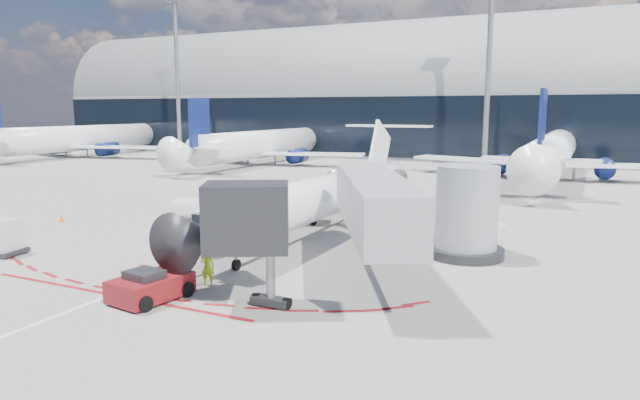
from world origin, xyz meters
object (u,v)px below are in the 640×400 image
at_px(regional_jet, 325,195).
at_px(uld_container, 1,238).
at_px(ramp_worker, 208,267).
at_px(pushback_tug, 150,286).

xyz_separation_m(regional_jet, uld_container, (-12.89, -12.93, -1.36)).
bearing_deg(uld_container, regional_jet, 35.16).
xyz_separation_m(regional_jet, ramp_worker, (0.19, -12.50, -1.46)).
bearing_deg(uld_container, pushback_tug, -20.05).
height_order(ramp_worker, uld_container, uld_container).
bearing_deg(ramp_worker, uld_container, -17.69).
height_order(regional_jet, ramp_worker, regional_jet).
distance_m(regional_jet, uld_container, 18.31).
relative_size(pushback_tug, ramp_worker, 3.03).
height_order(pushback_tug, uld_container, uld_container).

